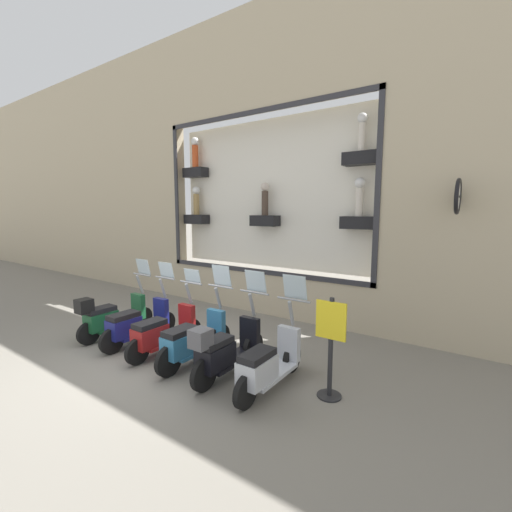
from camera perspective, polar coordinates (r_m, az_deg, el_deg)
ground_plane at (r=6.89m, az=-16.58°, el=-15.92°), size 120.00×120.00×0.00m
building_facade at (r=9.08m, az=1.08°, el=15.20°), size 1.23×36.00×7.70m
scooter_silver_0 at (r=5.38m, az=1.97°, el=-17.54°), size 1.80×0.61×1.66m
scooter_black_1 at (r=5.75m, az=-5.26°, el=-15.32°), size 1.80×0.60×1.65m
scooter_teal_2 at (r=6.31m, az=-10.57°, el=-13.65°), size 1.80×0.60×1.68m
scooter_red_3 at (r=6.87m, az=-15.39°, el=-12.19°), size 1.79×0.61×1.52m
scooter_navy_4 at (r=7.47m, az=-19.36°, el=-10.66°), size 1.80×0.60×1.59m
scooter_green_5 at (r=8.06m, az=-23.12°, el=-9.24°), size 1.79×0.60×1.60m
shop_sign_post at (r=5.19m, az=12.31°, el=-14.31°), size 0.36×0.45×1.49m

